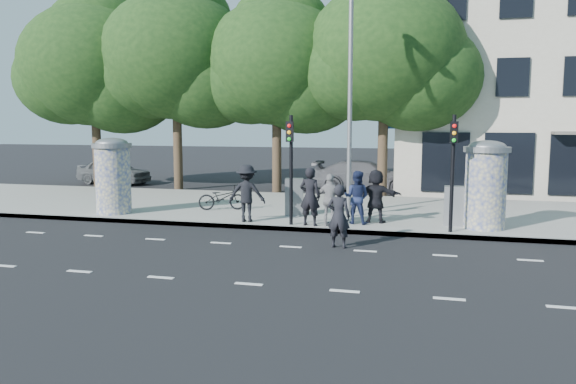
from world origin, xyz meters
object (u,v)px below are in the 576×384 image
(traffic_pole_near, at_px, (291,158))
(ped_f, at_px, (376,196))
(ped_e, at_px, (330,200))
(car_right, at_px, (366,176))
(ped_d, at_px, (247,193))
(bicycle, at_px, (222,198))
(street_lamp, at_px, (350,80))
(ped_a, at_px, (113,188))
(ped_c, at_px, (357,197))
(car_left, at_px, (114,171))
(ad_column_left, at_px, (113,174))
(ad_column_right, at_px, (486,183))
(ped_b, at_px, (310,196))
(man_road, at_px, (339,216))
(cabinet_left, at_px, (294,197))
(traffic_pole_far, at_px, (453,161))
(cabinet_right, at_px, (454,206))

(traffic_pole_near, bearing_deg, ped_f, 23.13)
(ped_e, height_order, car_right, ped_e)
(ped_d, distance_m, bicycle, 2.70)
(street_lamp, relative_size, ped_a, 4.38)
(ped_c, xyz_separation_m, car_left, (-14.38, 9.51, -0.29))
(ped_c, bearing_deg, ped_d, 17.70)
(ped_a, relative_size, ped_f, 1.07)
(ad_column_left, height_order, car_right, ad_column_left)
(street_lamp, height_order, ped_d, street_lamp)
(car_right, bearing_deg, ad_column_right, -154.45)
(ped_b, distance_m, man_road, 2.54)
(ad_column_left, height_order, street_lamp, street_lamp)
(ped_a, xyz_separation_m, bicycle, (3.39, 1.73, -0.47))
(car_left, bearing_deg, ped_b, -121.01)
(ped_b, distance_m, ped_f, 2.18)
(ad_column_left, distance_m, ped_b, 7.25)
(cabinet_left, bearing_deg, ad_column_left, 178.68)
(car_left, bearing_deg, ad_column_left, -141.55)
(man_road, distance_m, car_left, 18.91)
(ad_column_right, height_order, bicycle, ad_column_right)
(bicycle, bearing_deg, street_lamp, -104.50)
(ad_column_left, height_order, ped_b, ad_column_left)
(street_lamp, relative_size, car_left, 1.96)
(ped_f, bearing_deg, traffic_pole_far, 158.84)
(man_road, height_order, cabinet_right, man_road)
(ped_f, relative_size, bicycle, 1.00)
(cabinet_right, relative_size, car_left, 0.30)
(bicycle, height_order, cabinet_left, cabinet_left)
(ad_column_right, height_order, ped_e, ad_column_right)
(traffic_pole_near, height_order, car_right, traffic_pole_near)
(ped_e, height_order, car_left, ped_e)
(ped_a, bearing_deg, car_right, -131.88)
(ped_d, distance_m, car_left, 14.81)
(bicycle, xyz_separation_m, cabinet_right, (8.08, -1.12, 0.16))
(man_road, relative_size, car_left, 0.42)
(car_left, bearing_deg, ad_column_right, -110.11)
(ped_f, relative_size, cabinet_right, 1.40)
(ped_f, bearing_deg, street_lamp, -53.30)
(ped_f, bearing_deg, ped_a, 7.27)
(ped_b, relative_size, bicycle, 1.06)
(ad_column_right, height_order, car_left, ad_column_right)
(street_lamp, relative_size, ped_c, 4.77)
(cabinet_left, bearing_deg, ped_e, -58.44)
(street_lamp, height_order, ped_f, street_lamp)
(traffic_pole_far, xyz_separation_m, car_left, (-17.23, 10.25, -1.53))
(traffic_pole_near, relative_size, ped_b, 1.88)
(cabinet_right, bearing_deg, car_left, 153.93)
(ped_a, xyz_separation_m, cabinet_right, (11.47, 0.61, -0.30))
(ped_b, relative_size, ped_e, 1.12)
(ped_c, distance_m, bicycle, 5.37)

